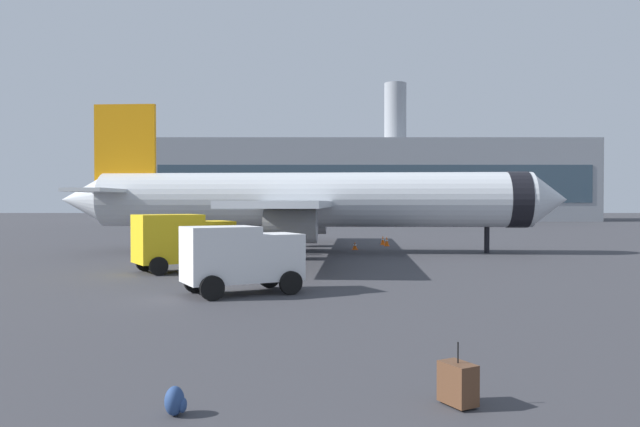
% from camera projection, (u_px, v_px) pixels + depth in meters
% --- Properties ---
extents(airplane_at_gate, '(35.75, 32.24, 10.50)m').
position_uv_depth(airplane_at_gate, '(311.00, 200.00, 42.65)').
color(airplane_at_gate, silver).
rests_on(airplane_at_gate, ground).
extents(service_truck, '(5.23, 4.42, 2.90)m').
position_uv_depth(service_truck, '(184.00, 240.00, 30.84)').
color(service_truck, yellow).
rests_on(service_truck, ground).
extents(cargo_van, '(4.83, 3.89, 2.60)m').
position_uv_depth(cargo_van, '(242.00, 256.00, 23.21)').
color(cargo_van, white).
rests_on(cargo_van, ground).
extents(safety_cone_near, '(0.44, 0.44, 0.76)m').
position_uv_depth(safety_cone_near, '(384.00, 240.00, 50.30)').
color(safety_cone_near, '#F2590C').
rests_on(safety_cone_near, ground).
extents(safety_cone_mid, '(0.44, 0.44, 0.79)m').
position_uv_depth(safety_cone_mid, '(388.00, 241.00, 48.77)').
color(safety_cone_mid, '#F2590C').
rests_on(safety_cone_mid, ground).
extents(safety_cone_far, '(0.44, 0.44, 0.59)m').
position_uv_depth(safety_cone_far, '(356.00, 246.00, 45.11)').
color(safety_cone_far, '#F2590C').
rests_on(safety_cone_far, ground).
extents(safety_cone_outer, '(0.44, 0.44, 0.77)m').
position_uv_depth(safety_cone_outer, '(247.00, 239.00, 52.09)').
color(safety_cone_outer, '#F2590C').
rests_on(safety_cone_outer, ground).
extents(rolling_suitcase, '(0.66, 0.75, 1.10)m').
position_uv_depth(rolling_suitcase, '(459.00, 383.00, 10.42)').
color(rolling_suitcase, brown).
rests_on(rolling_suitcase, ground).
extents(traveller_backpack, '(0.36, 0.40, 0.48)m').
position_uv_depth(traveller_backpack, '(177.00, 401.00, 9.97)').
color(traveller_backpack, navy).
rests_on(traveller_backpack, ground).
extents(terminal_building, '(83.36, 22.75, 27.38)m').
position_uv_depth(terminal_building, '(371.00, 181.00, 121.86)').
color(terminal_building, gray).
rests_on(terminal_building, ground).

